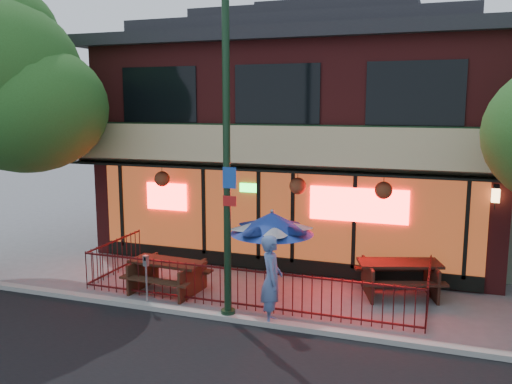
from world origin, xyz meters
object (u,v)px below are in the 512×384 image
parking_meter_near (146,272)px  street_light (227,179)px  patio_umbrella (272,223)px  picnic_table_left (167,271)px  picnic_table_right (399,273)px  pedestrian (272,280)px

parking_meter_near → street_light: bearing=-0.1°
street_light → patio_umbrella: size_ratio=3.07×
picnic_table_left → parking_meter_near: parking_meter_near is taller
street_light → picnic_table_right: street_light is taller
picnic_table_right → parking_meter_near: parking_meter_near is taller
picnic_table_left → parking_meter_near: size_ratio=1.58×
picnic_table_right → street_light: bearing=-141.0°
picnic_table_left → picnic_table_right: bearing=16.9°
pedestrian → picnic_table_left: bearing=52.3°
picnic_table_left → parking_meter_near: 1.15m
street_light → picnic_table_left: (-2.12, 1.10, -2.62)m
street_light → patio_umbrella: (0.60, 1.32, -1.20)m
pedestrian → parking_meter_near: pedestrian is taller
picnic_table_right → pedestrian: pedestrian is taller
pedestrian → parking_meter_near: size_ratio=1.57×
street_light → parking_meter_near: 3.09m
picnic_table_left → parking_meter_near: (0.05, -1.10, 0.32)m
patio_umbrella → parking_meter_near: bearing=-153.6°
picnic_table_left → picnic_table_right: (5.58, 1.70, 0.03)m
picnic_table_right → pedestrian: size_ratio=1.21×
picnic_table_left → patio_umbrella: bearing=4.7°
street_light → picnic_table_left: 3.54m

